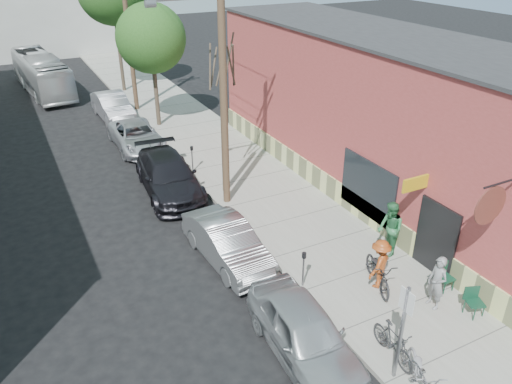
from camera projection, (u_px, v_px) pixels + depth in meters
name	position (u px, v px, depth m)	size (l,w,h in m)	color
ground	(242.00, 316.00, 14.80)	(120.00, 120.00, 0.00)	black
sidewalk	(223.00, 156.00, 25.16)	(4.50, 58.00, 0.15)	gray
cafe_building	(382.00, 116.00, 20.88)	(6.60, 20.20, 6.61)	#9F3C3B
sign_post	(403.00, 325.00, 11.83)	(0.07, 0.45, 2.80)	slate
parking_meter_near	(304.00, 264.00, 15.46)	(0.14, 0.14, 1.24)	slate
parking_meter_far	(192.00, 155.00, 23.07)	(0.14, 0.14, 1.24)	slate
utility_pole_near	(222.00, 76.00, 18.39)	(3.57, 0.28, 10.00)	#503A28
utility_pole_far	(127.00, 24.00, 29.35)	(1.80, 0.28, 10.00)	#503A28
tree_bare	(224.00, 138.00, 20.59)	(0.24, 0.24, 4.85)	#44392C
tree_leafy_mid	(151.00, 38.00, 26.90)	(3.78, 3.78, 6.79)	#44392C
patio_chair_a	(445.00, 278.00, 15.48)	(0.50, 0.50, 0.88)	#0F3825
patio_chair_b	(475.00, 303.00, 14.43)	(0.50, 0.50, 0.88)	#0F3825
patron_grey	(437.00, 283.00, 14.58)	(0.63, 0.41, 1.72)	gray
patron_green	(390.00, 229.00, 16.98)	(0.96, 0.75, 1.97)	#2D7142
cyclist	(379.00, 264.00, 15.45)	(1.08, 0.62, 1.67)	#953D15
cyclist_bike	(378.00, 272.00, 15.59)	(0.71, 2.03, 1.06)	black
parked_bike_a	(393.00, 343.00, 12.93)	(0.47, 1.68, 1.01)	black
parked_bike_b	(422.00, 377.00, 11.90)	(0.71, 2.04, 1.07)	gray
car_0	(304.00, 333.00, 13.12)	(1.78, 4.42, 1.51)	#B1B5B9
car_1	(227.00, 243.00, 16.99)	(1.52, 4.37, 1.44)	gray
car_2	(169.00, 176.00, 21.50)	(2.20, 5.42, 1.57)	black
car_3	(137.00, 136.00, 26.01)	(2.20, 4.77, 1.33)	#B8BAC0
car_4	(113.00, 107.00, 30.15)	(1.63, 4.67, 1.54)	#AEAEB6
bus	(42.00, 74.00, 34.92)	(2.23, 9.55, 2.66)	silver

